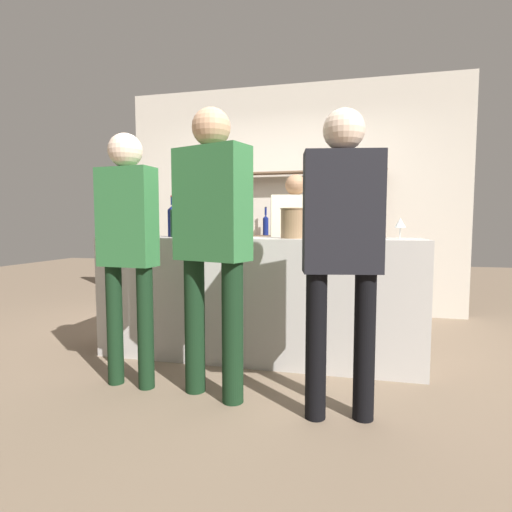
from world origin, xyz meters
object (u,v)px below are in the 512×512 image
at_px(counter_bottle_4, 345,223).
at_px(customer_right, 342,239).
at_px(counter_bottle_0, 173,220).
at_px(counter_bottle_2, 374,222).
at_px(counter_bottle_5, 184,222).
at_px(customer_center, 212,230).
at_px(server_behind_counter, 295,241).
at_px(wine_glass, 400,223).
at_px(counter_bottle_1, 175,221).
at_px(customer_left, 128,237).
at_px(counter_bottle_3, 212,223).
at_px(ice_bucket, 294,223).

xyz_separation_m(counter_bottle_4, customer_right, (-0.01, -0.90, -0.09)).
height_order(counter_bottle_0, counter_bottle_2, counter_bottle_0).
relative_size(counter_bottle_5, customer_center, 0.18).
xyz_separation_m(customer_center, server_behind_counter, (0.29, 1.72, -0.14)).
distance_m(counter_bottle_0, wine_glass, 1.88).
xyz_separation_m(counter_bottle_1, server_behind_counter, (0.89, 0.94, -0.21)).
xyz_separation_m(counter_bottle_5, customer_left, (0.01, -0.94, -0.10)).
bearing_deg(server_behind_counter, customer_right, 2.88).
xyz_separation_m(counter_bottle_3, customer_left, (-0.34, -0.70, -0.09)).
bearing_deg(wine_glass, customer_center, -148.26).
bearing_deg(server_behind_counter, counter_bottle_3, -41.85).
height_order(counter_bottle_0, customer_right, customer_right).
bearing_deg(counter_bottle_4, customer_right, -90.37).
distance_m(counter_bottle_4, counter_bottle_5, 1.42).
xyz_separation_m(counter_bottle_3, counter_bottle_5, (-0.35, 0.24, 0.01)).
distance_m(counter_bottle_1, counter_bottle_5, 0.20).
bearing_deg(counter_bottle_5, counter_bottle_2, -7.40).
xyz_separation_m(counter_bottle_3, counter_bottle_4, (1.06, 0.05, 0.00)).
bearing_deg(counter_bottle_2, customer_right, -103.90).
bearing_deg(counter_bottle_4, counter_bottle_3, -177.23).
bearing_deg(counter_bottle_0, counter_bottle_4, -4.24).
distance_m(counter_bottle_1, counter_bottle_4, 1.40).
distance_m(customer_right, customer_left, 1.40).
relative_size(counter_bottle_1, counter_bottle_2, 1.07).
bearing_deg(customer_right, ice_bucket, 13.92).
relative_size(ice_bucket, server_behind_counter, 0.15).
distance_m(counter_bottle_1, customer_left, 0.75).
distance_m(counter_bottle_1, server_behind_counter, 1.31).
height_order(counter_bottle_2, customer_center, customer_center).
height_order(counter_bottle_3, wine_glass, counter_bottle_3).
height_order(counter_bottle_4, customer_center, customer_center).
xyz_separation_m(ice_bucket, customer_center, (-0.41, -0.73, -0.04)).
xyz_separation_m(counter_bottle_2, customer_right, (-0.22, -0.88, -0.09)).
bearing_deg(counter_bottle_5, customer_left, -89.50).
height_order(counter_bottle_5, wine_glass, counter_bottle_5).
height_order(counter_bottle_0, wine_glass, counter_bottle_0).
height_order(wine_glass, customer_left, customer_left).
relative_size(counter_bottle_5, server_behind_counter, 0.20).
xyz_separation_m(counter_bottle_3, customer_center, (0.26, -0.74, -0.05)).
height_order(ice_bucket, customer_center, customer_center).
relative_size(counter_bottle_3, server_behind_counter, 0.20).
relative_size(ice_bucket, customer_center, 0.13).
bearing_deg(customer_left, counter_bottle_0, 10.36).
bearing_deg(counter_bottle_3, counter_bottle_0, 158.97).
relative_size(counter_bottle_4, ice_bucket, 1.35).
height_order(counter_bottle_0, server_behind_counter, server_behind_counter).
distance_m(counter_bottle_2, counter_bottle_5, 1.63).
relative_size(ice_bucket, customer_right, 0.14).
height_order(counter_bottle_1, counter_bottle_2, counter_bottle_1).
bearing_deg(counter_bottle_2, ice_bucket, -176.24).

